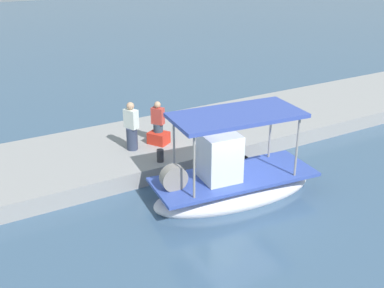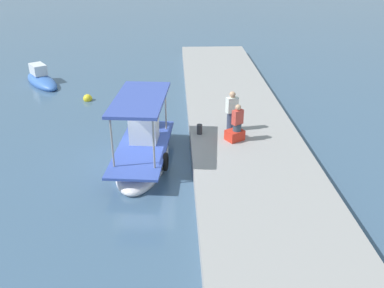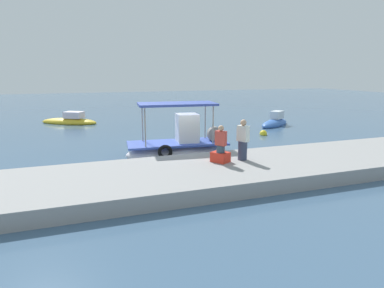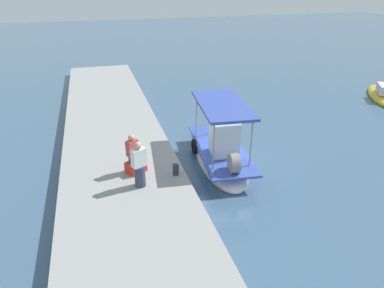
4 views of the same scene
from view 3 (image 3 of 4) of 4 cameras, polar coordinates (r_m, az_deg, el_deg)
name	(u,v)px [view 3 (image 3 of 4)]	position (r m, az deg, el deg)	size (l,w,h in m)	color
ground_plane	(177,156)	(17.77, -2.52, -2.01)	(120.00, 120.00, 0.00)	#3F5C79
dock_quay	(209,174)	(13.70, 2.93, -5.10)	(36.00, 4.80, 0.59)	#979594
main_fishing_boat	(179,146)	(17.64, -2.23, -0.35)	(5.62, 2.56, 3.17)	white
fisherman_near_bollard	(243,142)	(14.66, 8.74, 0.40)	(0.52, 0.58, 1.79)	#333C55
fisherman_by_crate	(221,146)	(14.11, 4.96, -0.31)	(0.50, 0.52, 1.61)	#334656
mooring_bollard	(220,149)	(15.87, 4.92, -0.79)	(0.24, 0.24, 0.44)	#2D2D33
cargo_crate	(220,157)	(14.31, 4.90, -2.24)	(0.70, 0.56, 0.44)	red
marker_buoy	(263,134)	(24.07, 12.17, 1.75)	(0.51, 0.51, 0.51)	yellow
moored_boat_near	(275,123)	(28.68, 14.08, 3.58)	(4.13, 3.38, 1.43)	#3A68BD
moored_boat_mid	(70,121)	(30.88, -20.29, 3.70)	(5.28, 4.17, 1.29)	gold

